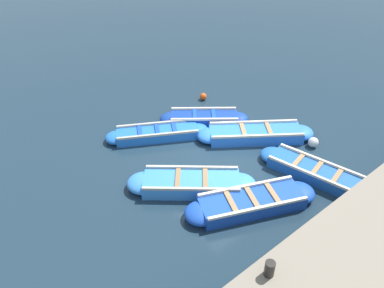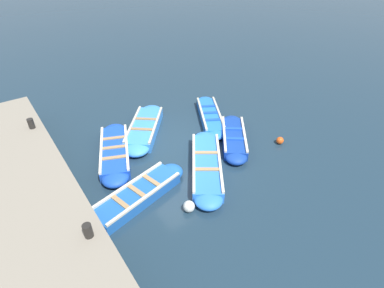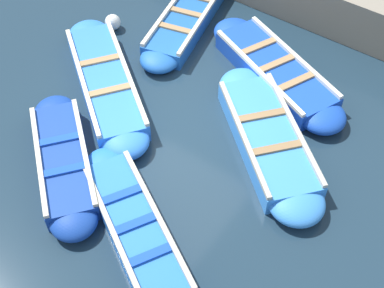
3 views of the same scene
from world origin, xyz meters
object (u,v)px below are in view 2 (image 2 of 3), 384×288
bollard_mid_north (88,231)px  boat_tucked (206,165)px  boat_broadside (234,138)px  boat_far_corner (210,116)px  boat_mid_row (145,128)px  boat_end_of_row (138,195)px  bollard_north (31,124)px  buoy_orange_near (107,137)px  boat_centre (115,152)px  buoy_white_drifting (189,206)px  buoy_yellow_far (280,141)px

bollard_mid_north → boat_tucked: bearing=-164.3°
boat_broadside → bollard_mid_north: bearing=17.3°
boat_far_corner → boat_mid_row: boat_mid_row is taller
boat_end_of_row → boat_far_corner: bearing=-152.5°
boat_end_of_row → bollard_north: size_ratio=10.41×
bollard_mid_north → buoy_orange_near: size_ratio=1.22×
boat_centre → boat_end_of_row: 2.38m
bollard_north → buoy_white_drifting: size_ratio=1.04×
boat_tucked → buoy_orange_near: size_ratio=12.77×
bollard_north → bollard_mid_north: (0.00, 5.46, 0.00)m
bollard_north → bollard_mid_north: bearing=90.0°
boat_centre → bollard_mid_north: bollard_mid_north is taller
boat_tucked → boat_centre: 3.26m
boat_far_corner → buoy_yellow_far: bearing=109.3°
boat_tucked → buoy_white_drifting: (1.50, 1.13, -0.02)m
boat_mid_row → boat_centre: bearing=25.6°
bollard_north → bollard_mid_north: 5.46m
boat_tucked → buoy_white_drifting: size_ratio=10.94×
boat_broadside → bollard_mid_north: size_ratio=8.39×
boat_end_of_row → bollard_mid_north: (1.74, 1.28, 1.00)m
boat_end_of_row → boat_centre: bearing=-98.0°
bollard_north → boat_far_corner: bearing=164.4°
boat_far_corner → boat_mid_row: 2.79m
buoy_yellow_far → boat_centre: bearing=-28.3°
buoy_yellow_far → buoy_white_drifting: size_ratio=0.81×
bollard_mid_north → buoy_orange_near: 5.34m
boat_centre → buoy_white_drifting: size_ratio=11.03×
buoy_white_drifting → boat_tucked: bearing=-143.1°
boat_tucked → bollard_mid_north: bearing=15.7°
boat_centre → boat_mid_row: bearing=-154.4°
boat_end_of_row → bollard_north: bearing=-67.4°
boat_end_of_row → buoy_yellow_far: boat_end_of_row is taller
boat_mid_row → bollard_north: bollard_north is taller
boat_centre → bollard_north: size_ratio=10.58×
boat_far_corner → boat_broadside: (0.30, 1.80, 0.02)m
boat_far_corner → boat_end_of_row: bearing=27.5°
boat_mid_row → bollard_north: 3.93m
buoy_yellow_far → boat_broadside: bearing=-39.7°
boat_mid_row → buoy_orange_near: boat_mid_row is taller
boat_mid_row → bollard_north: size_ratio=9.61×
boat_far_corner → boat_tucked: bearing=49.5°
boat_tucked → boat_end_of_row: bearing=-2.2°
boat_broadside → boat_end_of_row: (4.31, 0.60, -0.00)m
boat_tucked → boat_mid_row: size_ratio=1.09×
boat_broadside → bollard_north: bollard_north is taller
boat_far_corner → buoy_white_drifting: 5.13m
boat_broadside → boat_centre: boat_centre is taller
boat_centre → buoy_white_drifting: (-0.65, 3.58, -0.02)m
boat_mid_row → buoy_white_drifting: size_ratio=10.02×
boat_far_corner → bollard_mid_north: 7.41m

